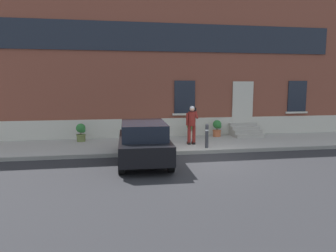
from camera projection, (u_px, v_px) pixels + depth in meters
ground_plane at (199, 160)px, 11.56m from camera, size 80.00×80.00×0.00m
sidewalk at (183, 144)px, 14.29m from camera, size 24.00×3.60×0.15m
curb_edge at (193, 152)px, 12.47m from camera, size 24.00×0.12×0.15m
building_facade at (174, 68)px, 16.23m from camera, size 24.00×1.52×7.50m
entrance_stoop at (245, 131)px, 16.14m from camera, size 1.52×1.28×0.64m
hatchback_car_black at (144, 141)px, 11.05m from camera, size 1.88×4.11×1.50m
bollard_near_person at (207, 135)px, 12.90m from camera, size 0.15×0.15×1.04m
person_on_phone at (192, 122)px, 13.61m from camera, size 0.51×0.47×1.75m
planter_olive at (81, 132)px, 14.41m from camera, size 0.44×0.44×0.86m
planter_charcoal at (138, 130)px, 15.18m from camera, size 0.44×0.44×0.86m
planter_cream at (191, 129)px, 15.43m from camera, size 0.44×0.44×0.86m
planter_terracotta at (217, 128)px, 15.83m from camera, size 0.44×0.44×0.86m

